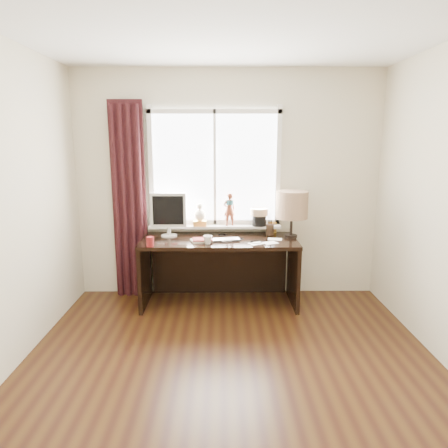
{
  "coord_description": "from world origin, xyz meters",
  "views": [
    {
      "loc": [
        -0.08,
        -2.61,
        1.82
      ],
      "look_at": [
        -0.05,
        1.25,
        1.0
      ],
      "focal_mm": 32.0,
      "sensor_mm": 36.0,
      "label": 1
    }
  ],
  "objects_px": {
    "laptop": "(225,240)",
    "mug": "(208,240)",
    "monitor": "(168,212)",
    "desk": "(219,258)",
    "table_lamp": "(292,205)",
    "red_cup": "(150,242)"
  },
  "relations": [
    {
      "from": "laptop",
      "to": "red_cup",
      "type": "relative_size",
      "value": 3.12
    },
    {
      "from": "monitor",
      "to": "table_lamp",
      "type": "xyz_separation_m",
      "value": [
        1.37,
        -0.06,
        0.09
      ]
    },
    {
      "from": "red_cup",
      "to": "monitor",
      "type": "height_order",
      "value": "monitor"
    },
    {
      "from": "monitor",
      "to": "laptop",
      "type": "bearing_deg",
      "value": -18.28
    },
    {
      "from": "laptop",
      "to": "mug",
      "type": "distance_m",
      "value": 0.23
    },
    {
      "from": "mug",
      "to": "desk",
      "type": "relative_size",
      "value": 0.06
    },
    {
      "from": "laptop",
      "to": "mug",
      "type": "height_order",
      "value": "mug"
    },
    {
      "from": "red_cup",
      "to": "monitor",
      "type": "bearing_deg",
      "value": 72.84
    },
    {
      "from": "red_cup",
      "to": "table_lamp",
      "type": "height_order",
      "value": "table_lamp"
    },
    {
      "from": "red_cup",
      "to": "laptop",
      "type": "bearing_deg",
      "value": 16.45
    },
    {
      "from": "desk",
      "to": "table_lamp",
      "type": "relative_size",
      "value": 3.27
    },
    {
      "from": "laptop",
      "to": "monitor",
      "type": "xyz_separation_m",
      "value": [
        -0.64,
        0.21,
        0.27
      ]
    },
    {
      "from": "laptop",
      "to": "desk",
      "type": "relative_size",
      "value": 0.18
    },
    {
      "from": "desk",
      "to": "table_lamp",
      "type": "xyz_separation_m",
      "value": [
        0.8,
        -0.02,
        0.61
      ]
    },
    {
      "from": "desk",
      "to": "table_lamp",
      "type": "distance_m",
      "value": 1.0
    },
    {
      "from": "table_lamp",
      "to": "red_cup",
      "type": "bearing_deg",
      "value": -166.0
    },
    {
      "from": "desk",
      "to": "red_cup",
      "type": "bearing_deg",
      "value": -150.56
    },
    {
      "from": "laptop",
      "to": "mug",
      "type": "relative_size",
      "value": 3.31
    },
    {
      "from": "table_lamp",
      "to": "mug",
      "type": "bearing_deg",
      "value": -163.11
    },
    {
      "from": "monitor",
      "to": "table_lamp",
      "type": "height_order",
      "value": "table_lamp"
    },
    {
      "from": "red_cup",
      "to": "desk",
      "type": "height_order",
      "value": "red_cup"
    },
    {
      "from": "laptop",
      "to": "table_lamp",
      "type": "relative_size",
      "value": 0.6
    }
  ]
}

